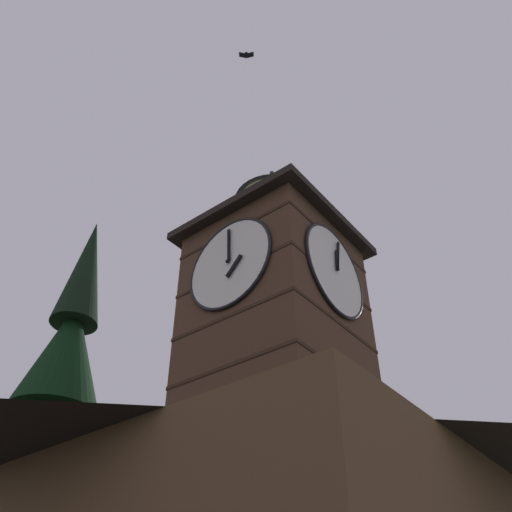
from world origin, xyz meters
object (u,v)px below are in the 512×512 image
moon (48,502)px  flying_bird_high (246,55)px  pine_tree_behind (40,468)px  clock_tower (275,298)px

moon → flying_bird_high: size_ratio=4.02×
pine_tree_behind → moon: pine_tree_behind is taller
clock_tower → flying_bird_high: flying_bird_high is taller
clock_tower → moon: size_ratio=4.21×
clock_tower → pine_tree_behind: (1.69, -7.74, -3.85)m
clock_tower → pine_tree_behind: 8.81m
pine_tree_behind → clock_tower: bearing=102.3°
pine_tree_behind → moon: size_ratio=7.58×
pine_tree_behind → flying_bird_high: bearing=85.8°
flying_bird_high → moon: bearing=-117.5°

